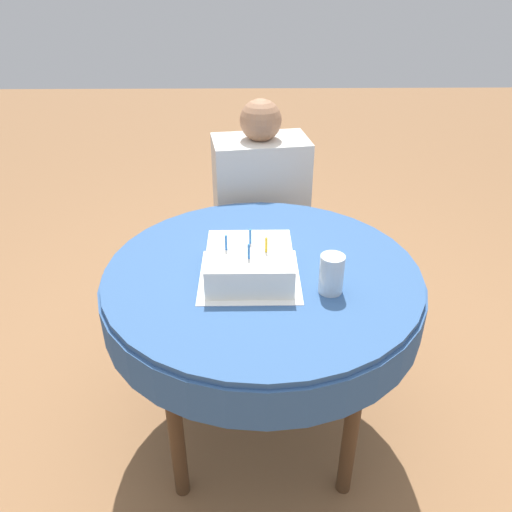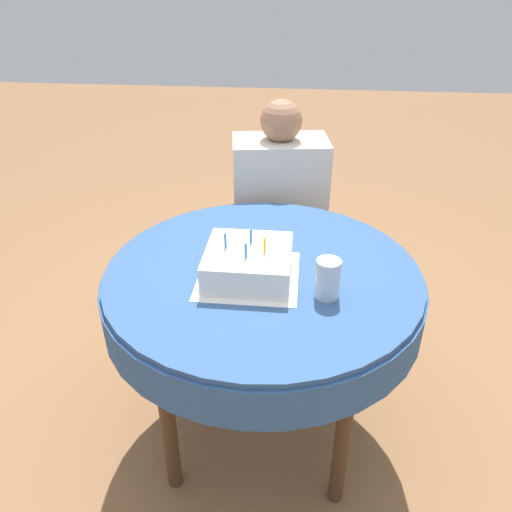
{
  "view_description": "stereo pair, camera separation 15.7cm",
  "coord_description": "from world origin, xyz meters",
  "px_view_note": "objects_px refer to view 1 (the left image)",
  "views": [
    {
      "loc": [
        -0.04,
        -1.36,
        1.6
      ],
      "look_at": [
        -0.02,
        -0.01,
        0.8
      ],
      "focal_mm": 35.0,
      "sensor_mm": 36.0,
      "label": 1
    },
    {
      "loc": [
        0.12,
        -1.36,
        1.6
      ],
      "look_at": [
        -0.02,
        -0.01,
        0.8
      ],
      "focal_mm": 35.0,
      "sensor_mm": 36.0,
      "label": 2
    }
  ],
  "objects_px": {
    "person": "(261,199)",
    "drinking_glass": "(331,274)",
    "birthday_cake": "(250,263)",
    "chair": "(258,228)"
  },
  "relations": [
    {
      "from": "chair",
      "to": "drinking_glass",
      "type": "xyz_separation_m",
      "value": [
        0.2,
        -0.92,
        0.33
      ]
    },
    {
      "from": "birthday_cake",
      "to": "drinking_glass",
      "type": "height_order",
      "value": "birthday_cake"
    },
    {
      "from": "person",
      "to": "birthday_cake",
      "type": "height_order",
      "value": "person"
    },
    {
      "from": "chair",
      "to": "birthday_cake",
      "type": "xyz_separation_m",
      "value": [
        -0.04,
        -0.84,
        0.32
      ]
    },
    {
      "from": "person",
      "to": "drinking_glass",
      "type": "height_order",
      "value": "person"
    },
    {
      "from": "chair",
      "to": "person",
      "type": "relative_size",
      "value": 0.79
    },
    {
      "from": "person",
      "to": "birthday_cake",
      "type": "xyz_separation_m",
      "value": [
        -0.05,
        -0.76,
        0.12
      ]
    },
    {
      "from": "birthday_cake",
      "to": "drinking_glass",
      "type": "relative_size",
      "value": 2.15
    },
    {
      "from": "person",
      "to": "drinking_glass",
      "type": "bearing_deg",
      "value": -85.94
    },
    {
      "from": "birthday_cake",
      "to": "drinking_glass",
      "type": "distance_m",
      "value": 0.26
    }
  ]
}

